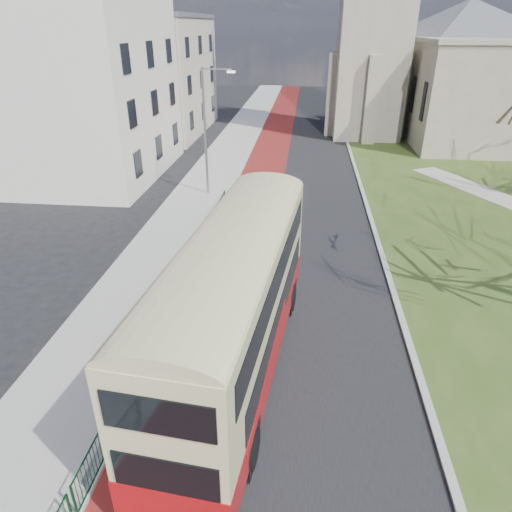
# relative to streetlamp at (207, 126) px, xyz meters

# --- Properties ---
(ground) EXTENTS (160.00, 160.00, 0.00)m
(ground) POSITION_rel_streetlamp_xyz_m (4.35, -18.00, -4.59)
(ground) COLOR black
(ground) RESTS_ON ground
(road_carriageway) EXTENTS (9.00, 120.00, 0.01)m
(road_carriageway) POSITION_rel_streetlamp_xyz_m (5.85, 2.00, -4.59)
(road_carriageway) COLOR black
(road_carriageway) RESTS_ON ground
(bus_lane) EXTENTS (3.40, 120.00, 0.01)m
(bus_lane) POSITION_rel_streetlamp_xyz_m (3.15, 2.00, -4.59)
(bus_lane) COLOR #591414
(bus_lane) RESTS_ON ground
(pavement_west) EXTENTS (4.00, 120.00, 0.12)m
(pavement_west) POSITION_rel_streetlamp_xyz_m (-0.65, 2.00, -4.53)
(pavement_west) COLOR gray
(pavement_west) RESTS_ON ground
(kerb_west) EXTENTS (0.25, 120.00, 0.13)m
(kerb_west) POSITION_rel_streetlamp_xyz_m (1.35, 2.00, -4.53)
(kerb_west) COLOR #999993
(kerb_west) RESTS_ON ground
(kerb_east) EXTENTS (0.25, 80.00, 0.13)m
(kerb_east) POSITION_rel_streetlamp_xyz_m (10.45, 4.00, -4.53)
(kerb_east) COLOR #999993
(kerb_east) RESTS_ON ground
(pedestrian_railing) EXTENTS (0.07, 24.00, 1.12)m
(pedestrian_railing) POSITION_rel_streetlamp_xyz_m (1.40, -14.00, -4.04)
(pedestrian_railing) COLOR #0D3D1D
(pedestrian_railing) RESTS_ON ground
(street_block_near) EXTENTS (10.30, 14.30, 13.00)m
(street_block_near) POSITION_rel_streetlamp_xyz_m (-9.65, 4.00, 1.92)
(street_block_near) COLOR silver
(street_block_near) RESTS_ON ground
(street_block_far) EXTENTS (10.30, 16.30, 11.50)m
(street_block_far) POSITION_rel_streetlamp_xyz_m (-9.65, 20.00, 1.17)
(street_block_far) COLOR #BAAE9D
(street_block_far) RESTS_ON ground
(streetlamp) EXTENTS (2.13, 0.18, 8.00)m
(streetlamp) POSITION_rel_streetlamp_xyz_m (0.00, 0.00, 0.00)
(streetlamp) COLOR gray
(streetlamp) RESTS_ON pavement_west
(bus) EXTENTS (3.91, 12.05, 4.95)m
(bus) POSITION_rel_streetlamp_xyz_m (4.39, -17.39, -1.77)
(bus) COLOR maroon
(bus) RESTS_ON ground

